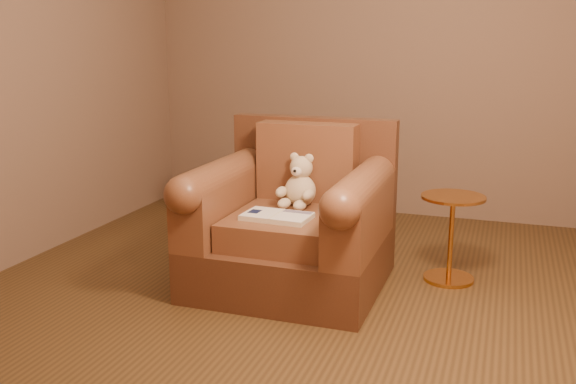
% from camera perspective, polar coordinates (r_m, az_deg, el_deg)
% --- Properties ---
extents(floor, '(4.00, 4.00, 0.00)m').
position_cam_1_polar(floor, '(3.92, 1.49, -8.90)').
color(floor, '#4E361A').
rests_on(floor, ground).
extents(armchair, '(1.11, 1.05, 0.99)m').
position_cam_1_polar(armchair, '(3.95, 0.49, -2.81)').
color(armchair, '#512E1B').
rests_on(armchair, floor).
extents(teddy_bear, '(0.25, 0.28, 0.34)m').
position_cam_1_polar(teddy_bear, '(3.98, 1.00, 0.53)').
color(teddy_bear, beige).
rests_on(teddy_bear, armchair).
extents(guidebook, '(0.40, 0.25, 0.03)m').
position_cam_1_polar(guidebook, '(3.72, -0.99, -2.17)').
color(guidebook, beige).
rests_on(guidebook, armchair).
extents(side_table, '(0.39, 0.39, 0.55)m').
position_cam_1_polar(side_table, '(4.14, 14.29, -3.75)').
color(side_table, '#CF8A39').
rests_on(side_table, floor).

